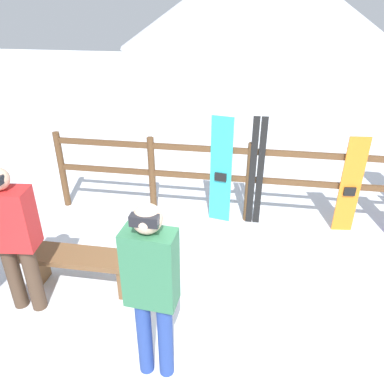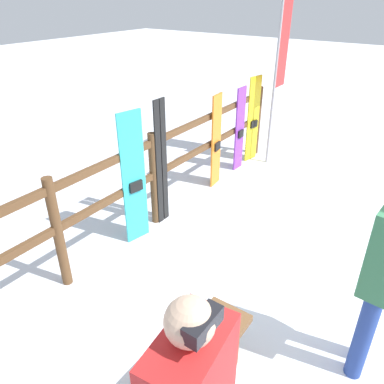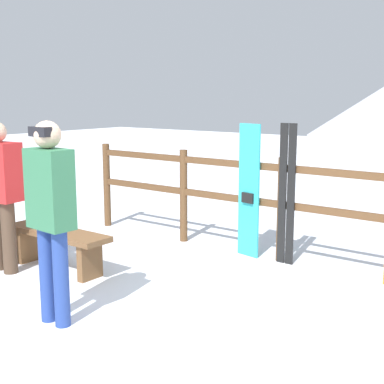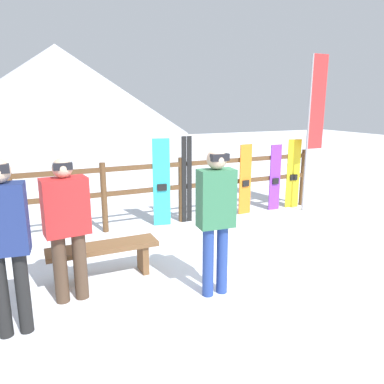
# 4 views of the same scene
# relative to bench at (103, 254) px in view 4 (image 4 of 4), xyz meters

# --- Properties ---
(ground_plane) EXTENTS (40.00, 40.00, 0.00)m
(ground_plane) POSITION_rel_bench_xyz_m (1.79, -0.44, -0.33)
(ground_plane) COLOR white
(mountain_backdrop) EXTENTS (18.00, 18.00, 6.00)m
(mountain_backdrop) POSITION_rel_bench_xyz_m (1.79, 23.76, 2.67)
(mountain_backdrop) COLOR silver
(mountain_backdrop) RESTS_ON ground
(fence) EXTENTS (5.76, 0.10, 1.20)m
(fence) POSITION_rel_bench_xyz_m (1.79, 1.76, 0.38)
(fence) COLOR brown
(fence) RESTS_ON ground
(bench) EXTENTS (1.36, 0.36, 0.45)m
(bench) POSITION_rel_bench_xyz_m (0.00, 0.00, 0.00)
(bench) COLOR brown
(bench) RESTS_ON ground
(person_navy) EXTENTS (0.43, 0.27, 1.71)m
(person_navy) POSITION_rel_bench_xyz_m (-1.01, -0.82, 0.67)
(person_navy) COLOR black
(person_navy) RESTS_ON ground
(person_red) EXTENTS (0.50, 0.31, 1.62)m
(person_red) POSITION_rel_bench_xyz_m (-0.44, -0.38, 0.59)
(person_red) COLOR #4C3828
(person_red) RESTS_ON ground
(person_plaid_green) EXTENTS (0.42, 0.25, 1.70)m
(person_plaid_green) POSITION_rel_bench_xyz_m (1.09, -0.92, 0.66)
(person_plaid_green) COLOR navy
(person_plaid_green) RESTS_ON ground
(snowboard_cyan) EXTENTS (0.30, 0.10, 1.57)m
(snowboard_cyan) POSITION_rel_bench_xyz_m (1.39, 1.70, 0.45)
(snowboard_cyan) COLOR #2DBFCC
(snowboard_cyan) RESTS_ON ground
(ski_pair_black) EXTENTS (0.19, 0.02, 1.59)m
(ski_pair_black) POSITION_rel_bench_xyz_m (1.88, 1.70, 0.46)
(ski_pair_black) COLOR black
(ski_pair_black) RESTS_ON ground
(snowboard_orange) EXTENTS (0.28, 0.08, 1.39)m
(snowboard_orange) POSITION_rel_bench_xyz_m (3.14, 1.70, 0.36)
(snowboard_orange) COLOR orange
(snowboard_orange) RESTS_ON ground
(snowboard_purple) EXTENTS (0.25, 0.06, 1.35)m
(snowboard_purple) POSITION_rel_bench_xyz_m (3.85, 1.70, 0.34)
(snowboard_purple) COLOR purple
(snowboard_purple) RESTS_ON ground
(snowboard_yellow) EXTENTS (0.29, 0.10, 1.44)m
(snowboard_yellow) POSITION_rel_bench_xyz_m (4.31, 1.70, 0.38)
(snowboard_yellow) COLOR yellow
(snowboard_yellow) RESTS_ON ground
(rental_flag) EXTENTS (0.40, 0.04, 3.07)m
(rental_flag) POSITION_rel_bench_xyz_m (4.48, 1.40, 1.59)
(rental_flag) COLOR #99999E
(rental_flag) RESTS_ON ground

